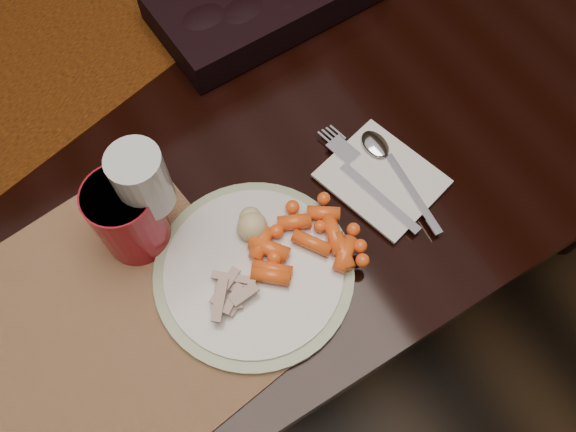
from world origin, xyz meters
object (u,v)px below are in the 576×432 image
baby_carrots (299,248)px  turkey_shreds (230,293)px  red_cup (129,217)px  mashed_potatoes (239,225)px  placemat_main (61,367)px  napkin (382,178)px  dining_table (207,199)px  dinner_plate (254,271)px  wine_glass (150,197)px

baby_carrots → turkey_shreds: 0.10m
turkey_shreds → red_cup: bearing=114.1°
red_cup → mashed_potatoes: bearing=-31.6°
placemat_main → red_cup: (0.15, 0.10, 0.06)m
baby_carrots → napkin: (0.16, 0.04, -0.02)m
turkey_shreds → napkin: turkey_shreds is taller
baby_carrots → napkin: 0.16m
dining_table → dinner_plate: 0.51m
dining_table → napkin: size_ratio=12.24×
napkin → mashed_potatoes: bearing=158.0°
wine_glass → baby_carrots: bearing=-44.4°
dinner_plate → wine_glass: bearing=120.3°
placemat_main → dinner_plate: (0.25, -0.02, 0.01)m
red_cup → baby_carrots: bearing=-38.9°
dining_table → turkey_shreds: bearing=-104.5°
mashed_potatoes → dinner_plate: bearing=-102.0°
dinner_plate → turkey_shreds: size_ratio=3.67×
turkey_shreds → wine_glass: size_ratio=0.40×
mashed_potatoes → red_cup: 0.13m
red_cup → placemat_main: bearing=-145.4°
dinner_plate → mashed_potatoes: mashed_potatoes is taller
dining_table → mashed_potatoes: bearing=-97.6°
baby_carrots → dinner_plate: bearing=171.5°
dining_table → baby_carrots: baby_carrots is taller
baby_carrots → turkey_shreds: baby_carrots is taller
dinner_plate → red_cup: 0.17m
dinner_plate → wine_glass: 0.16m
baby_carrots → red_cup: 0.21m
placemat_main → red_cup: 0.19m
mashed_potatoes → turkey_shreds: (-0.05, -0.07, -0.01)m
placemat_main → wine_glass: bearing=15.0°
mashed_potatoes → napkin: mashed_potatoes is taller
placemat_main → dinner_plate: 0.25m
dinner_plate → placemat_main: bearing=176.0°
napkin → red_cup: (-0.32, 0.10, 0.06)m
mashed_potatoes → napkin: size_ratio=0.51×
napkin → baby_carrots: bearing=178.2°
red_cup → napkin: bearing=-16.7°
red_cup → turkey_shreds: bearing=-65.9°
red_cup → wine_glass: 0.04m
placemat_main → red_cup: red_cup is taller
placemat_main → napkin: bearing=-12.7°
mashed_potatoes → wine_glass: wine_glass is taller
baby_carrots → mashed_potatoes: mashed_potatoes is taller
dining_table → placemat_main: (-0.30, -0.31, 0.38)m
mashed_potatoes → turkey_shreds: bearing=-127.3°
dining_table → baby_carrots: 0.52m
mashed_potatoes → red_cup: red_cup is taller
dining_table → mashed_potatoes: 0.50m
baby_carrots → turkey_shreds: bearing=-176.9°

